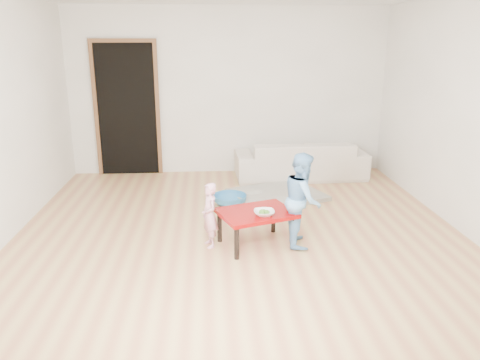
{
  "coord_description": "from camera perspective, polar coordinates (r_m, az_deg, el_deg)",
  "views": [
    {
      "loc": [
        -0.32,
        -4.98,
        2.09
      ],
      "look_at": [
        0.0,
        -0.2,
        0.65
      ],
      "focal_mm": 35.0,
      "sensor_mm": 36.0,
      "label": 1
    }
  ],
  "objects": [
    {
      "name": "cushion",
      "position": [
        7.15,
        3.94,
        3.35
      ],
      "size": [
        0.5,
        0.47,
        0.11
      ],
      "primitive_type": "cube",
      "rotation": [
        0.0,
        0.0,
        -0.33
      ],
      "color": "orange",
      "rests_on": "sofa"
    },
    {
      "name": "basin",
      "position": [
        6.15,
        -1.25,
        -2.45
      ],
      "size": [
        0.44,
        0.44,
        0.14
      ],
      "primitive_type": "imported",
      "color": "teal",
      "rests_on": "floor"
    },
    {
      "name": "blanket",
      "position": [
        6.51,
        4.54,
        -1.79
      ],
      "size": [
        1.43,
        1.32,
        0.06
      ],
      "primitive_type": null,
      "rotation": [
        0.0,
        0.0,
        0.38
      ],
      "color": "#A8A594",
      "rests_on": "floor"
    },
    {
      "name": "right_wall",
      "position": [
        5.78,
        25.66,
        7.24
      ],
      "size": [
        0.02,
        5.0,
        2.6
      ],
      "primitive_type": "cube",
      "color": "white",
      "rests_on": "floor"
    },
    {
      "name": "child_blue",
      "position": [
        4.91,
        7.62,
        -2.34
      ],
      "size": [
        0.42,
        0.52,
        0.99
      ],
      "primitive_type": "imported",
      "rotation": [
        0.0,
        0.0,
        1.46
      ],
      "color": "#69AAF4",
      "rests_on": "floor"
    },
    {
      "name": "floor",
      "position": [
        5.41,
        -0.14,
        -6.0
      ],
      "size": [
        5.0,
        5.0,
        0.01
      ],
      "primitive_type": "cube",
      "color": "#B7774E",
      "rests_on": "ground"
    },
    {
      "name": "red_table",
      "position": [
        4.95,
        2.0,
        -5.87
      ],
      "size": [
        0.9,
        0.79,
        0.38
      ],
      "primitive_type": null,
      "rotation": [
        0.0,
        0.0,
        0.35
      ],
      "color": "#840707",
      "rests_on": "floor"
    },
    {
      "name": "doorway",
      "position": [
        7.64,
        -13.58,
        8.26
      ],
      "size": [
        1.02,
        0.08,
        2.11
      ],
      "primitive_type": null,
      "color": "brown",
      "rests_on": "back_wall"
    },
    {
      "name": "child_pink",
      "position": [
        4.87,
        -3.73,
        -4.3
      ],
      "size": [
        0.23,
        0.29,
        0.69
      ],
      "primitive_type": "imported",
      "rotation": [
        0.0,
        0.0,
        -1.27
      ],
      "color": "pink",
      "rests_on": "floor"
    },
    {
      "name": "sofa",
      "position": [
        7.39,
        7.37,
        2.53
      ],
      "size": [
        2.04,
        0.85,
        0.59
      ],
      "primitive_type": "imported",
      "rotation": [
        0.0,
        0.0,
        3.17
      ],
      "color": "beige",
      "rests_on": "floor"
    },
    {
      "name": "broccoli",
      "position": [
        4.77,
        2.96,
        -3.99
      ],
      "size": [
        0.12,
        0.12,
        0.06
      ],
      "primitive_type": null,
      "color": "#2D5919",
      "rests_on": "red_table"
    },
    {
      "name": "bowl",
      "position": [
        4.77,
        2.96,
        -4.02
      ],
      "size": [
        0.21,
        0.21,
        0.05
      ],
      "primitive_type": "imported",
      "color": "white",
      "rests_on": "red_table"
    },
    {
      "name": "back_wall",
      "position": [
        7.53,
        -1.4,
        10.7
      ],
      "size": [
        5.0,
        0.02,
        2.6
      ],
      "primitive_type": "cube",
      "color": "white",
      "rests_on": "floor"
    }
  ]
}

